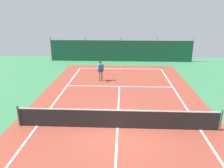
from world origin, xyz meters
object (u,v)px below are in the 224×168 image
tennis_net (118,119)px  tennis_ball_midcourt (117,73)px  parked_car (142,50)px  tennis_player (100,70)px  tennis_ball_near_player (105,97)px

tennis_net → tennis_ball_midcourt: size_ratio=153.33×
tennis_net → parked_car: 18.48m
tennis_player → parked_car: (4.23, 10.50, -0.12)m
tennis_ball_midcourt → parked_car: bearing=69.7°
tennis_player → parked_car: size_ratio=0.37×
tennis_ball_near_player → tennis_ball_midcourt: 6.21m
tennis_net → tennis_ball_near_player: bearing=102.6°
tennis_player → parked_car: bearing=-124.1°
parked_car → tennis_player: bearing=75.4°
tennis_net → parked_car: parked_car is taller
tennis_net → parked_car: size_ratio=2.30×
tennis_player → tennis_ball_midcourt: (1.27, 2.50, -0.93)m
tennis_net → tennis_player: size_ratio=6.17×
tennis_net → tennis_ball_midcourt: tennis_net is taller
parked_car → tennis_ball_midcourt: bearing=77.1°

